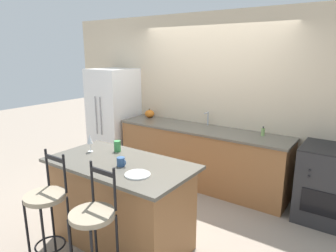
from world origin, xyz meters
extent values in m
plane|color=gray|center=(0.00, 0.00, 0.00)|extent=(18.00, 18.00, 0.00)
cube|color=beige|center=(0.00, 0.71, 1.35)|extent=(6.00, 0.07, 2.70)
cube|color=#936038|center=(0.00, 0.38, 0.45)|extent=(2.76, 0.66, 0.90)
cube|color=#5B564C|center=(0.00, 0.38, 0.92)|extent=(2.79, 0.69, 0.03)
cube|color=black|center=(0.00, 0.38, 0.93)|extent=(0.56, 0.36, 0.01)
cylinder|color=#ADAFB5|center=(0.00, 0.60, 1.05)|extent=(0.02, 0.02, 0.22)
cylinder|color=#ADAFB5|center=(0.00, 0.54, 1.15)|extent=(0.02, 0.12, 0.02)
cube|color=#936038|center=(0.04, -1.49, 0.46)|extent=(1.48, 0.75, 0.92)
cube|color=#5B564C|center=(0.04, -1.49, 0.94)|extent=(1.60, 0.87, 0.03)
cube|color=white|center=(-1.83, 0.31, 0.90)|extent=(0.74, 0.76, 1.80)
cylinder|color=#939399|center=(-1.88, -0.08, 0.99)|extent=(0.02, 0.02, 0.68)
cylinder|color=#939399|center=(-1.77, -0.08, 0.99)|extent=(0.02, 0.02, 0.68)
cube|color=#28282B|center=(1.87, 0.35, 0.47)|extent=(0.75, 0.68, 0.95)
cube|color=black|center=(1.87, 0.01, 0.36)|extent=(0.54, 0.01, 0.30)
cube|color=black|center=(1.87, 0.35, 0.96)|extent=(0.75, 0.68, 0.02)
cylinder|color=black|center=(1.66, 0.00, 0.74)|extent=(0.03, 0.02, 0.03)
cylinder|color=black|center=(1.66, 0.00, 0.66)|extent=(0.03, 0.02, 0.03)
cylinder|color=black|center=(-0.41, -2.32, 0.37)|extent=(0.02, 0.02, 0.74)
cylinder|color=black|center=(-0.13, -2.32, 0.37)|extent=(0.02, 0.02, 0.74)
cylinder|color=black|center=(-0.41, -2.04, 0.37)|extent=(0.02, 0.02, 0.74)
cylinder|color=black|center=(-0.13, -2.04, 0.37)|extent=(0.02, 0.02, 0.74)
torus|color=black|center=(-0.27, -2.18, 0.24)|extent=(0.30, 0.30, 0.02)
cylinder|color=gray|center=(-0.27, -2.18, 0.76)|extent=(0.39, 0.39, 0.04)
cylinder|color=black|center=(-0.41, -2.04, 0.98)|extent=(0.02, 0.02, 0.39)
cylinder|color=black|center=(-0.13, -2.04, 0.98)|extent=(0.02, 0.02, 0.39)
cube|color=black|center=(-0.27, -2.04, 1.10)|extent=(0.28, 0.02, 0.04)
cylinder|color=black|center=(0.22, -2.01, 0.37)|extent=(0.02, 0.02, 0.74)
cylinder|color=gray|center=(0.35, -2.15, 0.76)|extent=(0.39, 0.39, 0.04)
cylinder|color=black|center=(0.22, -2.01, 0.98)|extent=(0.02, 0.02, 0.39)
cylinder|color=black|center=(0.49, -2.01, 0.98)|extent=(0.02, 0.02, 0.39)
cube|color=black|center=(0.35, -2.01, 1.10)|extent=(0.28, 0.02, 0.04)
cylinder|color=white|center=(0.43, -1.64, 0.97)|extent=(0.25, 0.25, 0.01)
torus|color=white|center=(0.43, -1.64, 0.97)|extent=(0.24, 0.24, 0.01)
cylinder|color=white|center=(-0.48, -1.43, 0.96)|extent=(0.06, 0.06, 0.00)
cylinder|color=white|center=(-0.48, -1.43, 1.01)|extent=(0.01, 0.01, 0.10)
cone|color=white|center=(-0.48, -1.43, 1.12)|extent=(0.06, 0.06, 0.11)
cylinder|color=#335689|center=(0.13, -1.55, 1.01)|extent=(0.08, 0.08, 0.09)
torus|color=#335689|center=(0.17, -1.55, 1.01)|extent=(0.06, 0.01, 0.06)
cylinder|color=#3D934C|center=(-0.22, -1.24, 1.02)|extent=(0.08, 0.08, 0.13)
ellipsoid|color=orange|center=(-1.14, 0.52, 1.00)|extent=(0.17, 0.17, 0.13)
cylinder|color=brown|center=(-1.14, 0.52, 1.08)|extent=(0.02, 0.02, 0.02)
cylinder|color=#89B260|center=(0.94, 0.49, 0.99)|extent=(0.05, 0.05, 0.11)
cylinder|color=black|center=(0.94, 0.49, 1.06)|extent=(0.02, 0.02, 0.03)
camera|label=1|loc=(2.18, -3.64, 2.10)|focal=32.00mm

